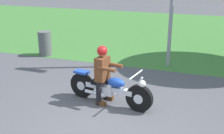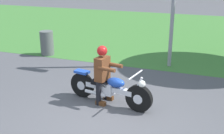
# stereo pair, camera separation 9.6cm
# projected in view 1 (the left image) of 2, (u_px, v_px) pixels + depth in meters

# --- Properties ---
(ground) EXTENTS (120.00, 120.00, 0.00)m
(ground) POSITION_uv_depth(u_px,v_px,m) (106.00, 126.00, 5.79)
(ground) COLOR #4C4C51
(grass_verge) EXTENTS (60.00, 12.00, 0.01)m
(grass_verge) POSITION_uv_depth(u_px,v_px,m) (173.00, 31.00, 14.41)
(grass_verge) COLOR #3D7533
(grass_verge) RESTS_ON ground
(motorcycle_lead) EXTENTS (2.16, 0.71, 0.87)m
(motorcycle_lead) POSITION_uv_depth(u_px,v_px,m) (109.00, 88.00, 6.63)
(motorcycle_lead) COLOR black
(motorcycle_lead) RESTS_ON ground
(rider_lead) EXTENTS (0.60, 0.52, 1.39)m
(rider_lead) POSITION_uv_depth(u_px,v_px,m) (103.00, 70.00, 6.57)
(rider_lead) COLOR black
(rider_lead) RESTS_ON ground
(trash_can) EXTENTS (0.48, 0.48, 0.89)m
(trash_can) POSITION_uv_depth(u_px,v_px,m) (45.00, 43.00, 10.37)
(trash_can) COLOR #595E5B
(trash_can) RESTS_ON ground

